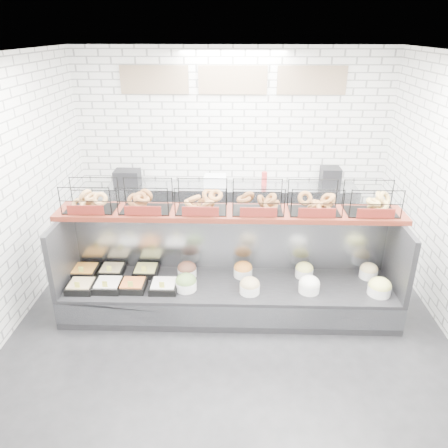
{
  "coord_description": "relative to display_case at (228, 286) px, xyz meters",
  "views": [
    {
      "loc": [
        0.08,
        -4.23,
        3.23
      ],
      "look_at": [
        -0.06,
        0.45,
        1.12
      ],
      "focal_mm": 35.0,
      "sensor_mm": 36.0,
      "label": 1
    }
  ],
  "objects": [
    {
      "name": "room_shell",
      "position": [
        0.01,
        0.26,
        1.73
      ],
      "size": [
        5.02,
        5.51,
        3.01
      ],
      "color": "white",
      "rests_on": "ground"
    },
    {
      "name": "prep_counter",
      "position": [
        0.01,
        2.09,
        0.14
      ],
      "size": [
        4.0,
        0.6,
        1.2
      ],
      "color": "#93969B",
      "rests_on": "ground"
    },
    {
      "name": "display_case",
      "position": [
        0.0,
        0.0,
        0.0
      ],
      "size": [
        4.0,
        0.9,
        1.2
      ],
      "color": "black",
      "rests_on": "ground"
    },
    {
      "name": "bagel_shelf",
      "position": [
        0.01,
        0.18,
        1.05
      ],
      "size": [
        4.1,
        0.5,
        0.4
      ],
      "color": "#4A1810",
      "rests_on": "display_case"
    },
    {
      "name": "ground",
      "position": [
        0.01,
        -0.34,
        -0.33
      ],
      "size": [
        5.5,
        5.5,
        0.0
      ],
      "primitive_type": "plane",
      "color": "black",
      "rests_on": "ground"
    }
  ]
}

